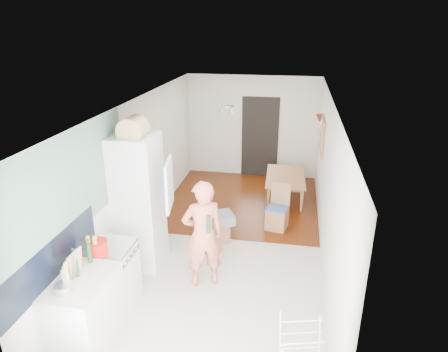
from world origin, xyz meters
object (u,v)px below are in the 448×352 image
(dining_table, at_px, (286,189))
(stool, at_px, (221,232))
(person, at_px, (203,225))
(dining_chair, at_px, (278,208))

(dining_table, distance_m, stool, 2.34)
(dining_table, height_order, stool, dining_table)
(person, relative_size, stool, 5.22)
(person, distance_m, dining_table, 3.58)
(person, height_order, stool, person)
(person, bearing_deg, dining_chair, -143.40)
(person, xyz_separation_m, dining_chair, (0.99, 1.88, -0.54))
(dining_table, bearing_deg, person, 159.57)
(dining_chair, bearing_deg, dining_table, 97.90)
(person, bearing_deg, dining_table, -134.21)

